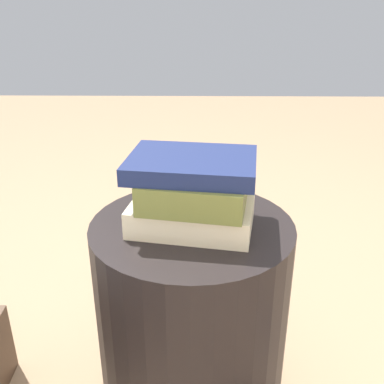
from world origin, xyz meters
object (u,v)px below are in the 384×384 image
book_olive (195,188)px  book_navy (193,165)px  side_table (192,321)px  book_cream (190,215)px

book_olive → book_navy: size_ratio=0.81×
side_table → book_navy: 0.42m
book_olive → side_table: bearing=-28.7°
side_table → book_olive: book_olive is taller
side_table → book_olive: (-0.01, 0.01, 0.37)m
side_table → book_navy: size_ratio=2.03×
book_navy → side_table: bearing=74.5°
book_cream → book_olive: size_ratio=1.20×
book_olive → book_cream: bearing=34.4°
book_cream → book_navy: book_navy is taller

